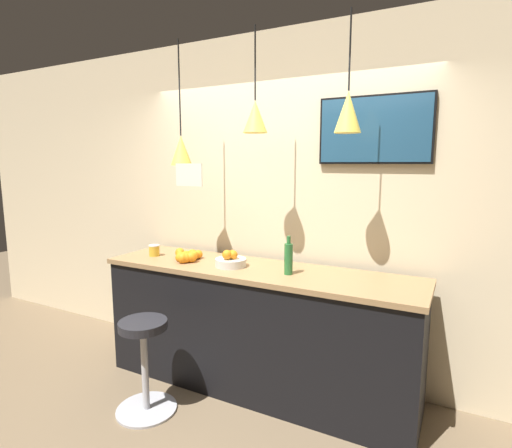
% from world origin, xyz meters
% --- Properties ---
extents(ground_plane, '(14.00, 14.00, 0.00)m').
position_xyz_m(ground_plane, '(0.00, 0.00, 0.00)').
color(ground_plane, '#756047').
extents(back_wall, '(8.00, 0.06, 2.90)m').
position_xyz_m(back_wall, '(0.00, 1.00, 1.45)').
color(back_wall, beige).
rests_on(back_wall, ground_plane).
extents(service_counter, '(2.56, 0.66, 1.00)m').
position_xyz_m(service_counter, '(0.00, 0.56, 0.50)').
color(service_counter, black).
rests_on(service_counter, ground_plane).
extents(bar_stool, '(0.44, 0.44, 0.70)m').
position_xyz_m(bar_stool, '(-0.57, -0.10, 0.44)').
color(bar_stool, '#B7B7BC').
rests_on(bar_stool, ground_plane).
extents(fruit_bowl, '(0.25, 0.25, 0.14)m').
position_xyz_m(fruit_bowl, '(-0.20, 0.51, 1.05)').
color(fruit_bowl, beige).
rests_on(fruit_bowl, service_counter).
extents(orange_pile, '(0.28, 0.28, 0.09)m').
position_xyz_m(orange_pile, '(-0.63, 0.51, 1.04)').
color(orange_pile, orange).
rests_on(orange_pile, service_counter).
extents(juice_bottle, '(0.06, 0.06, 0.29)m').
position_xyz_m(juice_bottle, '(0.30, 0.51, 1.12)').
color(juice_bottle, '#286B33').
rests_on(juice_bottle, service_counter).
extents(spread_jar, '(0.09, 0.09, 0.10)m').
position_xyz_m(spread_jar, '(-1.00, 0.51, 1.05)').
color(spread_jar, gold).
rests_on(spread_jar, service_counter).
extents(pendant_lamp_left, '(0.18, 0.18, 1.00)m').
position_xyz_m(pendant_lamp_left, '(-0.69, 0.55, 1.93)').
color(pendant_lamp_left, black).
extents(pendant_lamp_middle, '(0.18, 0.18, 0.76)m').
position_xyz_m(pendant_lamp_middle, '(0.00, 0.55, 2.16)').
color(pendant_lamp_middle, black).
extents(pendant_lamp_right, '(0.18, 0.18, 0.79)m').
position_xyz_m(pendant_lamp_right, '(0.69, 0.55, 2.15)').
color(pendant_lamp_right, black).
extents(mounted_tv, '(0.83, 0.04, 0.50)m').
position_xyz_m(mounted_tv, '(0.79, 0.95, 2.06)').
color(mounted_tv, black).
extents(hanging_menu_board, '(0.24, 0.01, 0.17)m').
position_xyz_m(hanging_menu_board, '(-0.44, 0.31, 1.73)').
color(hanging_menu_board, white).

